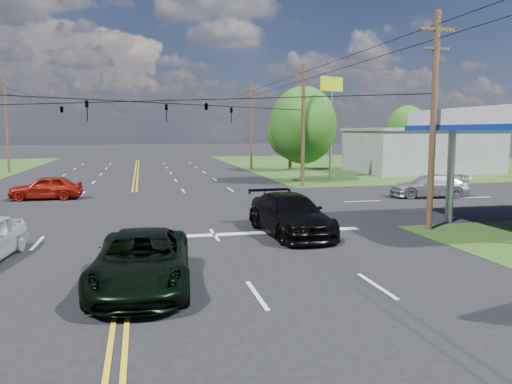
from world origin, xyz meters
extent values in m
plane|color=black|center=(0.00, 12.00, 0.00)|extent=(280.00, 280.00, 0.00)
cube|color=#2B4416|center=(35.00, 44.00, 0.00)|extent=(46.00, 48.00, 0.03)
cube|color=silver|center=(5.00, 4.00, 0.00)|extent=(10.00, 0.50, 0.02)
cube|color=slate|center=(30.00, 32.00, 2.20)|extent=(14.00, 10.00, 4.40)
cylinder|color=#A5A5AA|center=(15.00, 4.50, 2.33)|extent=(0.36, 0.36, 4.65)
cylinder|color=#442F1D|center=(13.00, 3.00, 4.75)|extent=(0.28, 0.28, 9.50)
cube|color=#442F1D|center=(13.00, 3.00, 8.70)|extent=(1.60, 0.12, 0.12)
cube|color=#442F1D|center=(13.00, 3.00, 7.90)|extent=(1.20, 0.10, 0.10)
cylinder|color=#442F1D|center=(13.00, 21.00, 4.75)|extent=(0.28, 0.28, 9.50)
cube|color=#442F1D|center=(13.00, 21.00, 8.70)|extent=(1.60, 0.12, 0.12)
cube|color=#442F1D|center=(13.00, 21.00, 7.90)|extent=(1.20, 0.10, 0.10)
cylinder|color=#442F1D|center=(-13.00, 40.00, 5.00)|extent=(0.28, 0.28, 10.00)
cube|color=#442F1D|center=(-13.00, 40.00, 9.20)|extent=(1.60, 0.12, 0.12)
cube|color=#442F1D|center=(-13.00, 40.00, 8.40)|extent=(1.20, 0.10, 0.10)
cylinder|color=#442F1D|center=(13.00, 40.00, 5.00)|extent=(0.28, 0.28, 10.00)
cube|color=#442F1D|center=(13.00, 40.00, 9.20)|extent=(1.60, 0.12, 0.12)
cube|color=#442F1D|center=(13.00, 40.00, 8.40)|extent=(1.20, 0.10, 0.10)
imported|color=black|center=(-2.08, 10.56, 5.42)|extent=(0.17, 0.21, 1.05)
imported|color=black|center=(2.08, 13.44, 5.42)|extent=(0.17, 0.21, 1.05)
imported|color=black|center=(6.50, 16.50, 5.42)|extent=(0.17, 0.21, 1.05)
imported|color=black|center=(-3.90, 14.70, 5.70)|extent=(1.24, 0.26, 0.50)
imported|color=black|center=(3.90, 9.30, 5.70)|extent=(1.24, 0.26, 0.50)
cylinder|color=black|center=(13.00, 10.00, 8.90)|extent=(0.04, 100.00, 0.04)
cylinder|color=black|center=(13.00, 10.00, 8.30)|extent=(0.04, 100.00, 0.04)
cylinder|color=#442F1D|center=(14.00, 24.00, 1.65)|extent=(0.36, 0.36, 3.30)
ellipsoid|color=#225015|center=(14.00, 24.00, 4.88)|extent=(5.70, 5.70, 6.60)
cylinder|color=#442F1D|center=(16.50, 36.00, 1.43)|extent=(0.36, 0.36, 2.86)
ellipsoid|color=#225015|center=(16.50, 36.00, 4.23)|extent=(4.94, 4.94, 5.72)
cylinder|color=#442F1D|center=(34.00, 42.00, 1.54)|extent=(0.36, 0.36, 3.08)
ellipsoid|color=#225015|center=(34.00, 42.00, 4.55)|extent=(5.32, 5.32, 6.16)
imported|color=black|center=(0.50, -2.66, 0.79)|extent=(3.05, 5.87, 1.58)
imported|color=black|center=(6.70, 3.50, 0.86)|extent=(2.86, 6.07, 1.71)
imported|color=maroon|center=(-5.48, 17.50, 0.76)|extent=(4.52, 1.91, 1.53)
imported|color=#B5B5BA|center=(19.21, 13.00, 0.75)|extent=(5.41, 2.75, 1.50)
cylinder|color=#A5A5AA|center=(17.00, 25.28, 4.53)|extent=(0.20, 0.20, 9.07)
cube|color=yellow|center=(17.00, 25.28, 8.47)|extent=(2.39, 1.20, 1.25)
camera|label=1|loc=(0.58, -16.60, 4.40)|focal=35.00mm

